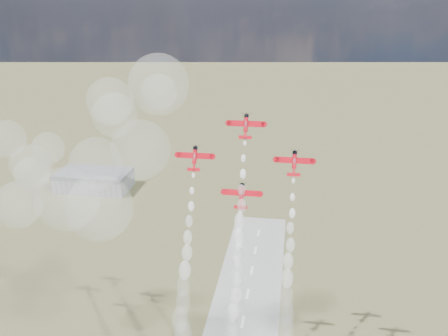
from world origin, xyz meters
name	(u,v)px	position (x,y,z in m)	size (l,w,h in m)	color
hangar	(94,180)	(-120.00, 180.00, 6.50)	(50.00, 28.00, 13.00)	gray
plane_lead	(246,126)	(2.53, 25.46, 90.56)	(10.93, 5.51, 7.23)	red
plane_left	(195,158)	(-12.54, 20.75, 81.12)	(10.93, 5.51, 7.23)	red
plane_right	(294,163)	(17.60, 20.75, 81.12)	(10.93, 5.51, 7.23)	red
plane_slot	(241,195)	(2.53, 16.04, 71.69)	(10.93, 5.51, 7.23)	red
smoke_trail_lead	(237,269)	(2.56, 6.32, 52.33)	(5.21, 24.85, 45.91)	white
smoke_trail_left	(183,301)	(-12.71, 1.73, 43.05)	(5.87, 23.76, 45.32)	white
smoke_trail_right	(287,311)	(17.54, 1.86, 42.72)	(5.39, 24.31, 45.87)	white
drifted_smoke_cloud	(92,162)	(-46.35, 21.66, 77.91)	(67.61, 38.09, 59.17)	white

